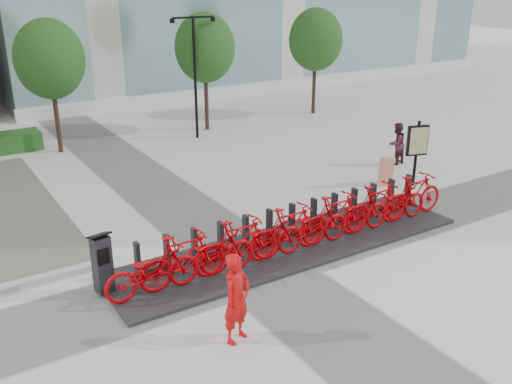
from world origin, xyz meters
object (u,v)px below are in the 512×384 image
kiosk (102,263)px  map_sign (417,143)px  pedestrian (396,144)px  construction_barrel (386,171)px  bike_0 (152,270)px  worker_red (237,298)px

kiosk → map_sign: (10.87, 1.26, 0.69)m
map_sign → kiosk: bearing=-154.1°
pedestrian → map_sign: 2.39m
construction_barrel → map_sign: bearing=-41.0°
bike_0 → pedestrian: pedestrian is taller
construction_barrel → kiosk: bearing=-169.7°
pedestrian → map_sign: map_sign is taller
kiosk → construction_barrel: kiosk is taller
bike_0 → construction_barrel: bike_0 is taller
pedestrian → kiosk: bearing=6.4°
kiosk → pedestrian: size_ratio=0.92×
bike_0 → map_sign: 10.21m
bike_0 → construction_barrel: 9.65m
kiosk → pedestrian: pedestrian is taller
pedestrian → construction_barrel: (-1.84, -1.39, -0.31)m
worker_red → kiosk: bearing=95.6°
bike_0 → pedestrian: 11.81m
map_sign → bike_0: bearing=-149.8°
bike_0 → pedestrian: size_ratio=1.39×
bike_0 → kiosk: (-0.87, 0.66, 0.12)m
kiosk → bike_0: bearing=-46.8°
pedestrian → map_sign: size_ratio=0.71×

